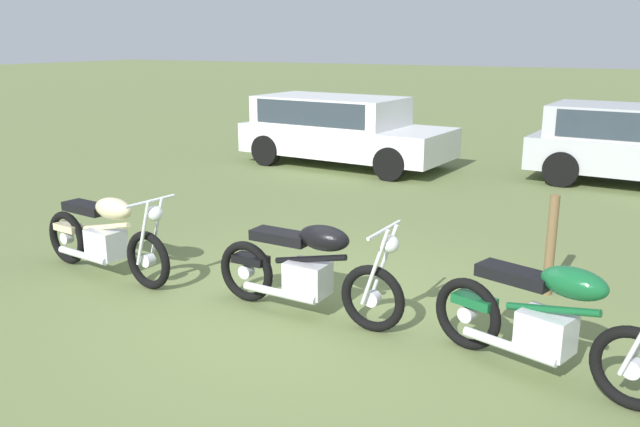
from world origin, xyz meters
TOP-DOWN VIEW (x-y plane):
  - ground_plane at (0.00, 0.00)m, footprint 120.00×120.00m
  - motorcycle_cream at (-2.41, -0.28)m, footprint 2.06×0.64m
  - motorcycle_black at (0.12, -0.16)m, footprint 2.06×0.64m
  - motorcycle_green at (2.35, -0.31)m, footprint 1.96×0.85m
  - car_white at (-3.24, 7.04)m, footprint 4.43×2.20m
  - fence_post_wooden at (2.04, 1.53)m, footprint 0.10×0.10m

SIDE VIEW (x-z plane):
  - ground_plane at x=0.00m, z-range 0.00..0.00m
  - motorcycle_cream at x=-2.41m, z-range -0.03..0.99m
  - motorcycle_black at x=0.12m, z-range -0.03..0.99m
  - motorcycle_green at x=2.35m, z-range -0.02..0.99m
  - fence_post_wooden at x=2.04m, z-range 0.00..1.07m
  - car_white at x=-3.24m, z-range 0.12..1.55m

